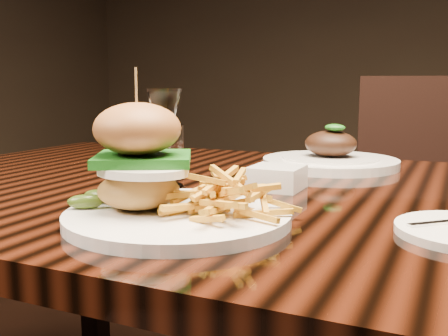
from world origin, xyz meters
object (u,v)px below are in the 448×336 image
at_px(chair_far, 432,210).
at_px(wine_glass, 165,116).
at_px(far_dish, 330,159).
at_px(burger_plate, 169,184).
at_px(dining_table, 295,236).

bearing_deg(chair_far, wine_glass, -123.21).
bearing_deg(chair_far, far_dish, -117.63).
xyz_separation_m(burger_plate, wine_glass, (-0.12, 0.20, 0.07)).
height_order(burger_plate, chair_far, chair_far).
bearing_deg(far_dish, wine_glass, -121.09).
xyz_separation_m(burger_plate, far_dish, (0.08, 0.53, -0.03)).
bearing_deg(wine_glass, chair_far, 68.03).
height_order(wine_glass, far_dish, wine_glass).
height_order(burger_plate, far_dish, burger_plate).
distance_m(burger_plate, chair_far, 1.20).
distance_m(far_dish, chair_far, 0.68).
bearing_deg(burger_plate, far_dish, 66.14).
height_order(dining_table, chair_far, chair_far).
bearing_deg(burger_plate, wine_glass, 106.65).
bearing_deg(chair_far, dining_table, -112.09).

